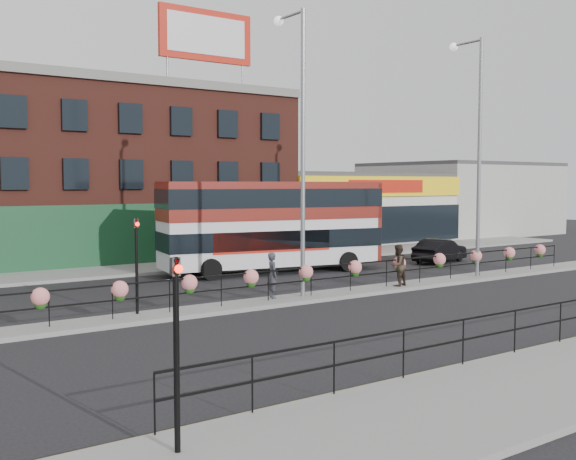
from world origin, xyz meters
TOP-DOWN VIEW (x-y plane):
  - ground at (0.00, 0.00)m, footprint 120.00×120.00m
  - north_pavement at (0.00, 12.00)m, footprint 60.00×4.00m
  - median at (0.00, 0.00)m, footprint 60.00×1.60m
  - yellow_line_inner at (0.00, -9.70)m, footprint 60.00×0.10m
  - yellow_line_outer at (0.00, -9.88)m, footprint 60.00×0.10m
  - brick_building at (-4.00, 19.96)m, footprint 25.00×12.21m
  - supermarket at (16.00, 19.90)m, footprint 15.00×12.25m
  - warehouse_east at (30.75, 20.00)m, footprint 14.50×12.00m
  - billboard at (2.50, 14.99)m, footprint 6.00×0.29m
  - median_railing at (-0.00, 0.00)m, footprint 30.04×0.56m
  - south_railing at (-2.00, -10.10)m, footprint 20.04×0.05m
  - double_decker_bus at (2.16, 7.40)m, footprint 11.65×4.58m
  - car at (12.34, 5.50)m, footprint 3.57×4.87m
  - pedestrian_a at (-2.55, 0.37)m, footprint 0.87×0.77m
  - pedestrian_b at (3.48, -0.18)m, footprint 1.11×0.99m
  - lamp_column_west at (-1.36, 0.34)m, footprint 0.39×1.93m
  - lamp_column_east at (8.69, 0.16)m, footprint 0.40×1.95m
  - traffic_light_south at (-12.00, -11.01)m, footprint 0.15×0.28m
  - traffic_light_median at (-8.00, 0.39)m, footprint 0.15×0.28m

SIDE VIEW (x-z plane):
  - ground at x=0.00m, z-range 0.00..0.00m
  - yellow_line_inner at x=0.00m, z-range 0.00..0.01m
  - yellow_line_outer at x=0.00m, z-range 0.00..0.01m
  - north_pavement at x=0.00m, z-range 0.00..0.15m
  - median at x=0.00m, z-range 0.00..0.15m
  - car at x=12.34m, z-range 0.00..1.36m
  - south_railing at x=-2.00m, z-range 0.40..1.52m
  - pedestrian_a at x=-2.55m, z-range 0.15..1.89m
  - pedestrian_b at x=3.48m, z-range 0.15..1.92m
  - median_railing at x=0.00m, z-range 0.43..1.66m
  - traffic_light_south at x=-12.00m, z-range 0.64..4.29m
  - traffic_light_median at x=-8.00m, z-range 0.64..4.29m
  - supermarket at x=16.00m, z-range 0.00..5.30m
  - double_decker_bus at x=2.16m, z-range 0.53..5.12m
  - warehouse_east at x=30.75m, z-range 0.00..6.30m
  - brick_building at x=-4.00m, z-range -0.02..10.28m
  - lamp_column_west at x=-1.36m, z-range 1.17..12.16m
  - lamp_column_east at x=8.69m, z-range 1.18..12.28m
  - billboard at x=2.50m, z-range 10.98..15.38m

